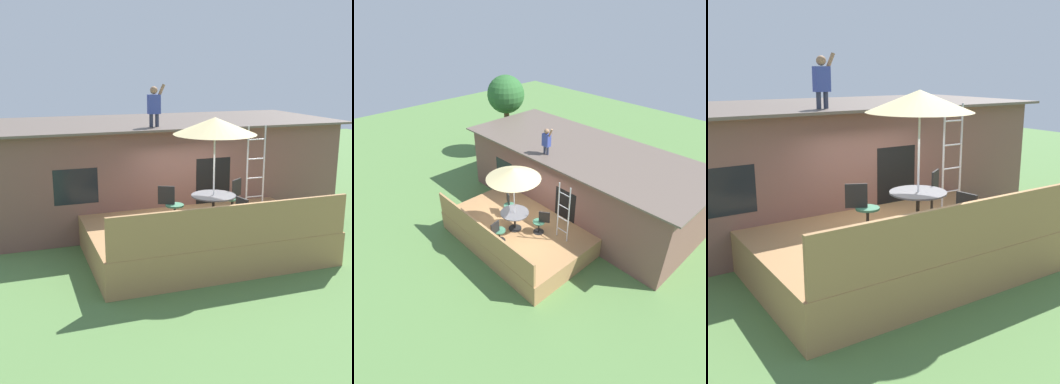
# 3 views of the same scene
# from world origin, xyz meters

# --- Properties ---
(ground_plane) EXTENTS (40.00, 40.00, 0.00)m
(ground_plane) POSITION_xyz_m (0.00, 0.00, 0.00)
(ground_plane) COLOR #567F42
(house) EXTENTS (10.50, 4.50, 2.90)m
(house) POSITION_xyz_m (-0.00, 3.60, 1.46)
(house) COLOR brown
(house) RESTS_ON ground
(deck) EXTENTS (5.49, 3.46, 0.80)m
(deck) POSITION_xyz_m (0.00, 0.00, 0.40)
(deck) COLOR #A87A4C
(deck) RESTS_ON ground
(deck_railing) EXTENTS (5.39, 0.08, 0.90)m
(deck_railing) POSITION_xyz_m (0.00, -1.68, 1.25)
(deck_railing) COLOR #A87A4C
(deck_railing) RESTS_ON deck
(patio_table) EXTENTS (1.04, 1.04, 0.74)m
(patio_table) POSITION_xyz_m (0.14, -0.26, 1.39)
(patio_table) COLOR black
(patio_table) RESTS_ON deck
(patio_umbrella) EXTENTS (1.90, 1.90, 2.54)m
(patio_umbrella) POSITION_xyz_m (0.14, -0.26, 3.15)
(patio_umbrella) COLOR silver
(patio_umbrella) RESTS_ON deck
(step_ladder) EXTENTS (0.52, 0.04, 2.20)m
(step_ladder) POSITION_xyz_m (1.70, 0.62, 1.90)
(step_ladder) COLOR silver
(step_ladder) RESTS_ON deck
(person_figure) EXTENTS (0.47, 0.20, 1.11)m
(person_figure) POSITION_xyz_m (-0.58, 2.05, 3.51)
(person_figure) COLOR #33384C
(person_figure) RESTS_ON house
(patio_chair_left) EXTENTS (0.59, 0.44, 0.92)m
(patio_chair_left) POSITION_xyz_m (-0.74, 0.19, 1.26)
(patio_chair_left) COLOR black
(patio_chair_left) RESTS_ON deck
(patio_chair_right) EXTENTS (0.56, 0.46, 0.92)m
(patio_chair_right) POSITION_xyz_m (0.94, 0.29, 1.26)
(patio_chair_right) COLOR black
(patio_chair_right) RESTS_ON deck
(patio_chair_near) EXTENTS (0.44, 0.62, 0.92)m
(patio_chair_near) POSITION_xyz_m (0.31, -1.18, 1.26)
(patio_chair_near) COLOR black
(patio_chair_near) RESTS_ON deck
(backyard_tree) EXTENTS (2.08, 2.08, 4.63)m
(backyard_tree) POSITION_xyz_m (-6.64, 4.96, 3.53)
(backyard_tree) COLOR brown
(backyard_tree) RESTS_ON ground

